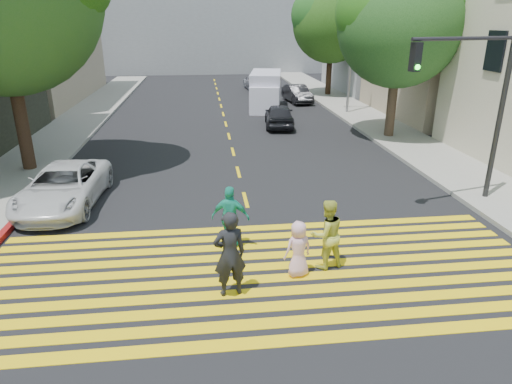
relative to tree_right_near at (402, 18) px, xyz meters
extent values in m
plane|color=black|center=(-8.11, -13.68, -5.72)|extent=(120.00, 120.00, 0.00)
cube|color=gray|center=(-16.61, 8.32, -5.65)|extent=(3.00, 40.00, 0.15)
cube|color=gray|center=(0.39, 1.32, -5.65)|extent=(3.00, 60.00, 0.15)
cube|color=maroon|center=(-15.01, -7.68, -5.64)|extent=(0.20, 8.00, 0.16)
cube|color=yellow|center=(-8.11, -14.88, -5.71)|extent=(13.40, 0.35, 0.01)
cube|color=yellow|center=(-8.11, -14.33, -5.71)|extent=(13.40, 0.35, 0.01)
cube|color=yellow|center=(-8.11, -13.78, -5.71)|extent=(13.40, 0.35, 0.01)
cube|color=yellow|center=(-8.11, -13.23, -5.71)|extent=(13.40, 0.35, 0.01)
cube|color=yellow|center=(-8.11, -12.68, -5.71)|extent=(13.40, 0.35, 0.01)
cube|color=yellow|center=(-8.11, -12.13, -5.71)|extent=(13.40, 0.35, 0.01)
cube|color=yellow|center=(-8.11, -11.58, -5.71)|extent=(13.40, 0.35, 0.01)
cube|color=yellow|center=(-8.11, -11.03, -5.71)|extent=(13.40, 0.35, 0.01)
cube|color=yellow|center=(-8.11, -10.48, -5.71)|extent=(13.40, 0.35, 0.01)
cube|color=yellow|center=(-8.11, -9.93, -5.71)|extent=(13.40, 0.35, 0.01)
cube|color=yellow|center=(-8.11, -7.68, -5.72)|extent=(0.12, 1.40, 0.01)
cube|color=yellow|center=(-8.11, -4.68, -5.72)|extent=(0.12, 1.40, 0.01)
cube|color=yellow|center=(-8.11, -1.68, -5.72)|extent=(0.12, 1.40, 0.01)
cube|color=yellow|center=(-8.11, 1.32, -5.72)|extent=(0.12, 1.40, 0.01)
cube|color=yellow|center=(-8.11, 4.32, -5.72)|extent=(0.12, 1.40, 0.01)
cube|color=yellow|center=(-8.11, 7.32, -5.72)|extent=(0.12, 1.40, 0.01)
cube|color=yellow|center=(-8.11, 10.32, -5.72)|extent=(0.12, 1.40, 0.01)
cube|color=yellow|center=(-8.11, 13.32, -5.72)|extent=(0.12, 1.40, 0.01)
cube|color=yellow|center=(-8.11, 16.32, -5.72)|extent=(0.12, 1.40, 0.01)
cube|color=yellow|center=(-8.11, 19.32, -5.72)|extent=(0.12, 1.40, 0.01)
cube|color=yellow|center=(-8.11, 22.32, -5.72)|extent=(0.12, 1.40, 0.01)
cube|color=yellow|center=(-8.11, 25.32, -5.72)|extent=(0.12, 1.40, 0.01)
cube|color=tan|center=(6.89, 5.32, -0.72)|extent=(10.00, 10.00, 10.00)
cube|color=gray|center=(6.89, 16.32, -0.72)|extent=(10.00, 10.00, 10.00)
cube|color=gray|center=(-8.11, 34.32, 0.28)|extent=(30.00, 8.00, 12.00)
cylinder|color=black|center=(-16.26, -3.64, -3.88)|extent=(0.61, 0.61, 3.68)
cylinder|color=#312218|center=(-0.09, -0.02, -4.18)|extent=(0.54, 0.54, 3.08)
sphere|color=#143E15|center=(-0.09, -0.02, -0.31)|extent=(6.84, 6.84, 5.81)
sphere|color=#19360F|center=(1.11, 0.06, 0.56)|extent=(5.13, 5.13, 4.36)
sphere|color=#1E5F1B|center=(-1.12, -0.02, 0.27)|extent=(4.79, 4.79, 4.06)
cylinder|color=black|center=(0.50, 13.89, -4.18)|extent=(0.48, 0.48, 3.08)
sphere|color=#133208|center=(0.50, 13.89, -0.30)|extent=(6.51, 6.51, 5.86)
sphere|color=#1B5F15|center=(1.70, 14.04, 0.58)|extent=(4.88, 4.88, 4.40)
sphere|color=#28591B|center=(-0.54, 13.81, 0.29)|extent=(4.56, 4.56, 4.11)
imported|color=black|center=(-8.96, -13.19, -4.75)|extent=(0.79, 0.60, 1.94)
imported|color=#C1C746|center=(-6.61, -12.27, -4.86)|extent=(0.97, 0.84, 1.72)
imported|color=#ECB2C3|center=(-7.35, -12.58, -5.04)|extent=(0.76, 0.60, 1.35)
imported|color=teal|center=(-8.80, -10.99, -4.88)|extent=(1.06, 0.65, 1.68)
imported|color=silver|center=(-13.90, -7.49, -5.07)|extent=(2.39, 4.77, 1.30)
imported|color=black|center=(-5.17, 3.23, -5.07)|extent=(1.94, 3.96, 1.30)
imported|color=#A6A8B5|center=(-4.61, 17.77, -5.00)|extent=(2.24, 5.04, 1.44)
imported|color=black|center=(-2.53, 11.16, -5.10)|extent=(1.75, 3.92, 1.25)
cube|color=silver|center=(-5.12, 9.13, -4.52)|extent=(2.73, 5.07, 2.40)
cube|color=white|center=(-5.48, 7.05, -4.86)|extent=(2.00, 1.45, 1.73)
cylinder|color=black|center=(-6.18, 7.56, -5.38)|extent=(0.35, 0.70, 0.67)
cylinder|color=black|center=(-4.66, 7.30, -5.38)|extent=(0.35, 0.70, 0.67)
cylinder|color=black|center=(-5.58, 10.97, -5.38)|extent=(0.35, 0.70, 0.67)
cylinder|color=black|center=(-4.06, 10.71, -5.38)|extent=(0.35, 0.70, 0.67)
cylinder|color=#252525|center=(-0.23, -8.64, -2.98)|extent=(0.20, 0.20, 5.49)
cylinder|color=#29282E|center=(-2.00, -9.08, -0.60)|extent=(3.58, 0.99, 0.11)
cube|color=black|center=(-3.60, -9.47, -1.05)|extent=(0.29, 0.29, 0.77)
sphere|color=#26FF27|center=(-3.57, -9.60, -1.31)|extent=(0.18, 0.18, 0.15)
cylinder|color=gray|center=(-0.26, 6.40, -1.39)|extent=(0.16, 0.16, 8.65)
camera|label=1|loc=(-9.40, -21.73, -0.14)|focal=32.00mm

